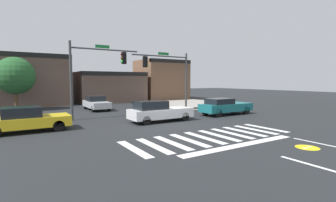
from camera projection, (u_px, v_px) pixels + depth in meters
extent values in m
plane|color=#232628|center=(166.00, 124.00, 16.73)|extent=(120.00, 120.00, 0.00)
cube|color=silver|center=(134.00, 149.00, 10.60)|extent=(0.42, 3.07, 0.01)
cube|color=silver|center=(154.00, 146.00, 11.12)|extent=(0.42, 3.07, 0.01)
cube|color=silver|center=(172.00, 143.00, 11.64)|extent=(0.42, 3.07, 0.01)
cube|color=silver|center=(189.00, 140.00, 12.15)|extent=(0.42, 3.07, 0.01)
cube|color=silver|center=(204.00, 138.00, 12.67)|extent=(0.42, 3.07, 0.01)
cube|color=silver|center=(218.00, 135.00, 13.18)|extent=(0.42, 3.07, 0.01)
cube|color=silver|center=(231.00, 133.00, 13.70)|extent=(0.42, 3.07, 0.01)
cube|color=silver|center=(244.00, 131.00, 14.22)|extent=(0.42, 3.07, 0.01)
cube|color=silver|center=(255.00, 130.00, 14.73)|extent=(0.42, 3.07, 0.01)
cube|color=silver|center=(265.00, 128.00, 15.25)|extent=(0.42, 3.07, 0.01)
cube|color=white|center=(241.00, 145.00, 11.23)|extent=(6.80, 0.50, 0.01)
cube|color=white|center=(308.00, 164.00, 8.70)|extent=(0.16, 2.00, 0.01)
cylinder|color=yellow|center=(307.00, 147.00, 10.81)|extent=(0.99, 0.99, 0.01)
cylinder|color=white|center=(304.00, 148.00, 10.69)|extent=(0.16, 0.16, 0.00)
cylinder|color=white|center=(310.00, 147.00, 10.93)|extent=(0.16, 0.16, 0.00)
cube|color=white|center=(307.00, 147.00, 10.81)|extent=(0.44, 0.04, 0.00)
cube|color=#9E998E|center=(214.00, 108.00, 25.87)|extent=(10.00, 1.60, 0.15)
cube|color=#9E998E|center=(156.00, 106.00, 27.71)|extent=(1.60, 10.00, 0.15)
cube|color=#9E998E|center=(187.00, 104.00, 29.93)|extent=(10.00, 10.00, 0.15)
cube|color=brown|center=(36.00, 80.00, 29.26)|extent=(7.14, 6.21, 5.88)
cube|color=black|center=(37.00, 55.00, 26.58)|extent=(7.14, 0.50, 0.50)
cube|color=brown|center=(109.00, 87.00, 34.28)|extent=(8.66, 6.74, 4.04)
cube|color=black|center=(117.00, 74.00, 31.45)|extent=(8.66, 0.50, 0.50)
cube|color=brown|center=(161.00, 80.00, 38.26)|extent=(6.74, 6.11, 5.97)
cube|color=black|center=(171.00, 61.00, 35.62)|extent=(6.74, 0.50, 0.50)
cylinder|color=#383A3D|center=(71.00, 81.00, 18.01)|extent=(0.18, 0.18, 5.79)
cylinder|color=#383A3D|center=(106.00, 50.00, 19.20)|extent=(5.28, 0.12, 0.12)
cube|color=black|center=(124.00, 58.00, 20.03)|extent=(0.32, 0.32, 0.95)
sphere|color=#470A0A|center=(122.00, 54.00, 19.91)|extent=(0.22, 0.22, 0.22)
sphere|color=#4C330C|center=(122.00, 58.00, 19.94)|extent=(0.22, 0.22, 0.22)
sphere|color=#1ED833|center=(122.00, 62.00, 19.96)|extent=(0.22, 0.22, 0.22)
cube|color=#197233|center=(102.00, 47.00, 19.04)|extent=(1.10, 0.03, 0.24)
cylinder|color=#383A3D|center=(186.00, 82.00, 23.89)|extent=(0.18, 0.18, 5.52)
cylinder|color=#383A3D|center=(161.00, 56.00, 22.21)|extent=(5.63, 0.12, 0.12)
cube|color=black|center=(145.00, 62.00, 21.43)|extent=(0.32, 0.32, 0.95)
sphere|color=#470A0A|center=(147.00, 58.00, 21.49)|extent=(0.22, 0.22, 0.22)
sphere|color=#4C330C|center=(147.00, 62.00, 21.52)|extent=(0.22, 0.22, 0.22)
sphere|color=#1ED833|center=(147.00, 65.00, 21.54)|extent=(0.22, 0.22, 0.22)
cube|color=#197233|center=(164.00, 54.00, 22.34)|extent=(1.10, 0.03, 0.24)
cube|color=white|center=(161.00, 113.00, 17.66)|extent=(4.59, 1.71, 0.65)
cube|color=black|center=(151.00, 105.00, 17.17)|extent=(2.08, 1.51, 0.58)
cylinder|color=black|center=(174.00, 114.00, 19.13)|extent=(0.62, 0.22, 0.62)
cylinder|color=black|center=(185.00, 117.00, 17.87)|extent=(0.62, 0.22, 0.62)
cylinder|color=black|center=(137.00, 118.00, 17.49)|extent=(0.62, 0.22, 0.62)
cylinder|color=black|center=(146.00, 120.00, 16.23)|extent=(0.62, 0.22, 0.62)
cube|color=#B7BABF|center=(97.00, 104.00, 24.57)|extent=(1.73, 4.32, 0.59)
cube|color=black|center=(95.00, 99.00, 24.82)|extent=(1.52, 1.86, 0.50)
cylinder|color=black|center=(109.00, 108.00, 23.74)|extent=(0.22, 0.62, 0.62)
cylinder|color=black|center=(93.00, 109.00, 22.95)|extent=(0.22, 0.62, 0.62)
cylinder|color=black|center=(100.00, 105.00, 26.23)|extent=(0.22, 0.62, 0.62)
cylinder|color=black|center=(85.00, 106.00, 25.43)|extent=(0.22, 0.62, 0.62)
cube|color=#196B70|center=(226.00, 107.00, 21.15)|extent=(4.79, 1.75, 0.64)
cube|color=black|center=(220.00, 101.00, 20.71)|extent=(2.07, 1.54, 0.47)
cylinder|color=black|center=(233.00, 109.00, 22.68)|extent=(0.71, 0.22, 0.71)
cylinder|color=black|center=(246.00, 110.00, 21.39)|extent=(0.71, 0.22, 0.71)
cylinder|color=black|center=(205.00, 111.00, 20.96)|extent=(0.71, 0.22, 0.71)
cylinder|color=black|center=(218.00, 113.00, 19.67)|extent=(0.71, 0.22, 0.71)
cube|color=gold|center=(27.00, 122.00, 14.08)|extent=(4.48, 1.85, 0.58)
cube|color=black|center=(22.00, 112.00, 13.90)|extent=(1.94, 1.63, 0.57)
cylinder|color=black|center=(55.00, 122.00, 15.59)|extent=(0.64, 0.22, 0.64)
cylinder|color=black|center=(59.00, 126.00, 14.21)|extent=(0.64, 0.22, 0.64)
cylinder|color=#4C3823|center=(16.00, 96.00, 23.98)|extent=(0.36, 0.36, 2.80)
sphere|color=#235628|center=(15.00, 76.00, 23.82)|extent=(3.58, 3.58, 3.58)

